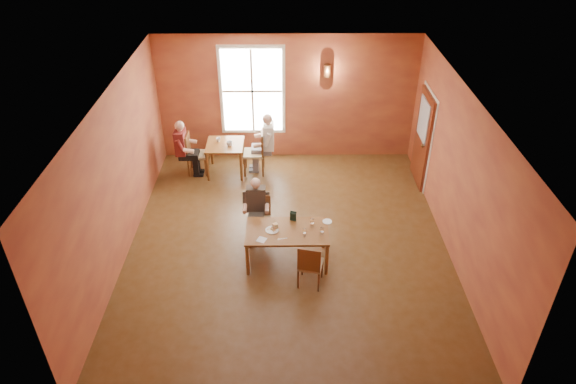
{
  "coord_description": "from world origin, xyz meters",
  "views": [
    {
      "loc": [
        -0.05,
        -7.68,
        6.21
      ],
      "look_at": [
        0.0,
        0.2,
        1.05
      ],
      "focal_mm": 32.0,
      "sensor_mm": 36.0,
      "label": 1
    }
  ],
  "objects_px": {
    "chair_empty": "(311,263)",
    "second_table": "(226,158)",
    "chair_diner_main": "(260,220)",
    "diner_maroon": "(195,147)",
    "main_table": "(287,246)",
    "diner_main": "(260,214)",
    "chair_diner_white": "(254,152)",
    "diner_white": "(255,146)",
    "chair_diner_maroon": "(197,154)"
  },
  "relations": [
    {
      "from": "chair_diner_white",
      "to": "diner_white",
      "type": "xyz_separation_m",
      "value": [
        0.03,
        0.0,
        0.17
      ]
    },
    {
      "from": "second_table",
      "to": "diner_white",
      "type": "relative_size",
      "value": 0.61
    },
    {
      "from": "chair_diner_white",
      "to": "diner_maroon",
      "type": "height_order",
      "value": "diner_maroon"
    },
    {
      "from": "main_table",
      "to": "diner_maroon",
      "type": "height_order",
      "value": "diner_maroon"
    },
    {
      "from": "chair_empty",
      "to": "diner_maroon",
      "type": "bearing_deg",
      "value": 136.21
    },
    {
      "from": "second_table",
      "to": "chair_diner_maroon",
      "type": "bearing_deg",
      "value": 180.0
    },
    {
      "from": "chair_empty",
      "to": "chair_diner_main",
      "type": "bearing_deg",
      "value": 138.75
    },
    {
      "from": "chair_diner_white",
      "to": "diner_white",
      "type": "bearing_deg",
      "value": -90.0
    },
    {
      "from": "chair_diner_main",
      "to": "diner_main",
      "type": "distance_m",
      "value": 0.15
    },
    {
      "from": "chair_empty",
      "to": "second_table",
      "type": "relative_size",
      "value": 1.05
    },
    {
      "from": "main_table",
      "to": "diner_maroon",
      "type": "bearing_deg",
      "value": 123.25
    },
    {
      "from": "second_table",
      "to": "diner_maroon",
      "type": "distance_m",
      "value": 0.74
    },
    {
      "from": "second_table",
      "to": "diner_white",
      "type": "distance_m",
      "value": 0.75
    },
    {
      "from": "main_table",
      "to": "diner_main",
      "type": "distance_m",
      "value": 0.83
    },
    {
      "from": "diner_main",
      "to": "diner_white",
      "type": "relative_size",
      "value": 0.86
    },
    {
      "from": "diner_maroon",
      "to": "chair_empty",
      "type": "bearing_deg",
      "value": 33.37
    },
    {
      "from": "main_table",
      "to": "diner_maroon",
      "type": "relative_size",
      "value": 1.12
    },
    {
      "from": "diner_main",
      "to": "diner_maroon",
      "type": "height_order",
      "value": "diner_maroon"
    },
    {
      "from": "chair_diner_white",
      "to": "diner_white",
      "type": "height_order",
      "value": "diner_white"
    },
    {
      "from": "chair_diner_main",
      "to": "chair_diner_maroon",
      "type": "distance_m",
      "value": 2.96
    },
    {
      "from": "diner_main",
      "to": "diner_maroon",
      "type": "relative_size",
      "value": 0.91
    },
    {
      "from": "chair_diner_maroon",
      "to": "diner_maroon",
      "type": "bearing_deg",
      "value": -90.0
    },
    {
      "from": "second_table",
      "to": "diner_white",
      "type": "bearing_deg",
      "value": 0.0
    },
    {
      "from": "chair_diner_white",
      "to": "chair_diner_main",
      "type": "bearing_deg",
      "value": -174.39
    },
    {
      "from": "chair_diner_main",
      "to": "diner_maroon",
      "type": "relative_size",
      "value": 0.67
    },
    {
      "from": "diner_white",
      "to": "chair_diner_maroon",
      "type": "relative_size",
      "value": 1.4
    },
    {
      "from": "chair_empty",
      "to": "diner_white",
      "type": "xyz_separation_m",
      "value": [
        -1.12,
        3.76,
        0.25
      ]
    },
    {
      "from": "chair_diner_maroon",
      "to": "diner_main",
      "type": "bearing_deg",
      "value": 31.27
    },
    {
      "from": "diner_white",
      "to": "diner_maroon",
      "type": "relative_size",
      "value": 1.05
    },
    {
      "from": "diner_white",
      "to": "chair_diner_main",
      "type": "bearing_deg",
      "value": -175.06
    },
    {
      "from": "chair_diner_main",
      "to": "second_table",
      "type": "relative_size",
      "value": 1.05
    },
    {
      "from": "chair_diner_main",
      "to": "chair_diner_maroon",
      "type": "height_order",
      "value": "chair_diner_maroon"
    },
    {
      "from": "main_table",
      "to": "chair_diner_maroon",
      "type": "bearing_deg",
      "value": 122.87
    },
    {
      "from": "chair_diner_main",
      "to": "diner_maroon",
      "type": "bearing_deg",
      "value": -57.94
    },
    {
      "from": "chair_empty",
      "to": "second_table",
      "type": "bearing_deg",
      "value": 128.38
    },
    {
      "from": "chair_diner_white",
      "to": "diner_white",
      "type": "relative_size",
      "value": 0.76
    },
    {
      "from": "diner_main",
      "to": "chair_empty",
      "type": "xyz_separation_m",
      "value": [
        0.9,
        -1.21,
        -0.15
      ]
    },
    {
      "from": "chair_empty",
      "to": "chair_diner_white",
      "type": "distance_m",
      "value": 3.93
    },
    {
      "from": "chair_diner_white",
      "to": "main_table",
      "type": "bearing_deg",
      "value": -166.73
    },
    {
      "from": "chair_empty",
      "to": "chair_diner_maroon",
      "type": "bearing_deg",
      "value": 135.89
    },
    {
      "from": "main_table",
      "to": "chair_diner_main",
      "type": "height_order",
      "value": "chair_diner_main"
    },
    {
      "from": "second_table",
      "to": "diner_white",
      "type": "xyz_separation_m",
      "value": [
        0.68,
        0.0,
        0.32
      ]
    },
    {
      "from": "chair_diner_main",
      "to": "second_table",
      "type": "height_order",
      "value": "chair_diner_main"
    },
    {
      "from": "main_table",
      "to": "chair_empty",
      "type": "xyz_separation_m",
      "value": [
        0.4,
        -0.59,
        0.1
      ]
    },
    {
      "from": "chair_diner_main",
      "to": "diner_maroon",
      "type": "xyz_separation_m",
      "value": [
        -1.58,
        2.52,
        0.21
      ]
    },
    {
      "from": "second_table",
      "to": "chair_diner_white",
      "type": "distance_m",
      "value": 0.67
    },
    {
      "from": "diner_main",
      "to": "chair_diner_main",
      "type": "bearing_deg",
      "value": -90.0
    },
    {
      "from": "main_table",
      "to": "chair_diner_maroon",
      "type": "xyz_separation_m",
      "value": [
        -2.05,
        3.17,
        0.15
      ]
    },
    {
      "from": "diner_main",
      "to": "second_table",
      "type": "xyz_separation_m",
      "value": [
        -0.9,
        2.55,
        -0.22
      ]
    },
    {
      "from": "diner_maroon",
      "to": "main_table",
      "type": "bearing_deg",
      "value": 33.25
    }
  ]
}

